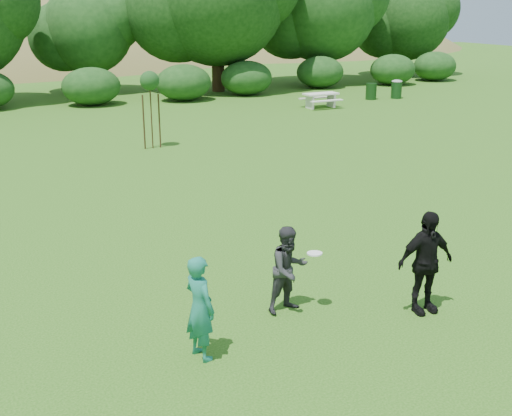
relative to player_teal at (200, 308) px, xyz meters
The scene contains 10 objects.
ground 2.73m from the player_teal, ahead, with size 120.00×120.00×0.00m, color #19470C.
player_teal is the anchor object (origin of this frame).
player_grey 2.11m from the player_teal, 21.05° to the left, with size 0.76×0.59×1.56m, color #29292C.
player_black 4.08m from the player_teal, ahead, with size 1.09×0.45×1.85m, color black.
trash_can_near 28.38m from the player_teal, 48.39° to the left, with size 0.60×0.60×0.90m, color #133312.
frisbee 2.45m from the player_teal, 13.51° to the left, with size 0.27×0.27×0.04m.
sapling 15.21m from the player_teal, 74.80° to the left, with size 0.70×0.70×2.85m.
picnic_table 24.78m from the player_teal, 53.57° to the left, with size 1.80×1.48×0.76m.
trash_can_lidded 29.21m from the player_teal, 45.74° to the left, with size 0.60×0.60×1.05m.
tree_row 29.80m from the player_teal, 78.64° to the left, with size 53.92×10.38×9.62m.
Camera 1 is at (-5.75, -8.43, 5.22)m, focal length 45.00 mm.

